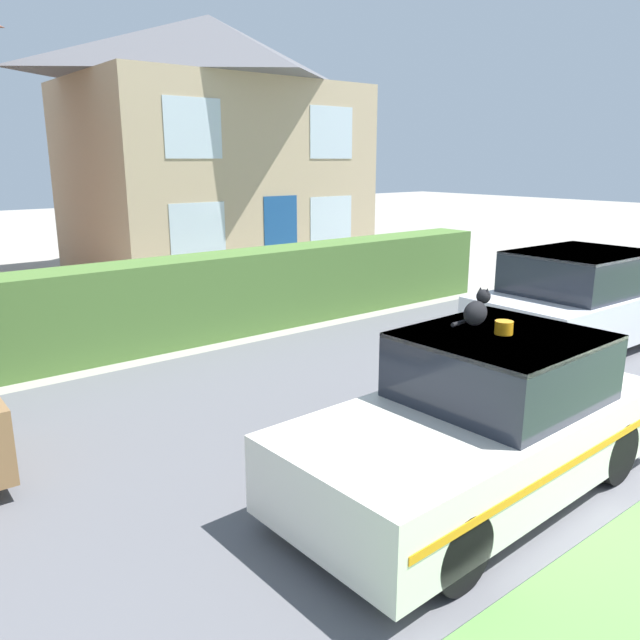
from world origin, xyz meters
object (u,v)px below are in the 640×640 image
cat (477,310)px  house_right (214,144)px  police_car (481,422)px  neighbour_car_far (582,300)px

cat → house_right: 13.18m
police_car → cat: size_ratio=10.56×
police_car → cat: cat is taller
cat → neighbour_car_far: (5.20, 1.84, -0.95)m
neighbour_car_far → police_car: bearing=-158.6°
house_right → neighbour_car_far: bearing=-85.5°
police_car → house_right: (4.32, 12.41, 2.70)m
police_car → house_right: bearing=-111.0°
neighbour_car_far → house_right: (-0.82, 10.49, 2.61)m
cat → house_right: bearing=67.3°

